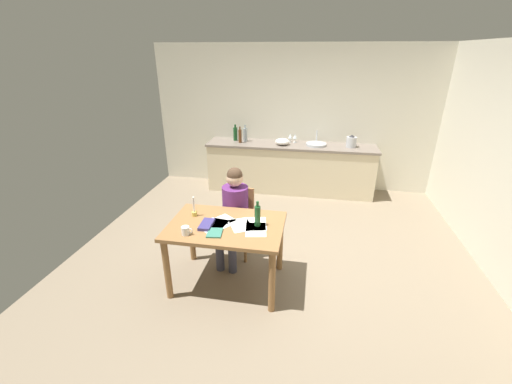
% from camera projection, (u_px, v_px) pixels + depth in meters
% --- Properties ---
extents(ground_plane, '(5.20, 5.20, 0.04)m').
position_uv_depth(ground_plane, '(274.00, 257.00, 4.28)').
color(ground_plane, '#7A6B56').
extents(wall_back, '(5.20, 0.12, 2.60)m').
position_uv_depth(wall_back, '(293.00, 118.00, 6.10)').
color(wall_back, beige).
rests_on(wall_back, ground).
extents(kitchen_counter, '(3.06, 0.64, 0.90)m').
position_uv_depth(kitchen_counter, '(290.00, 168.00, 6.11)').
color(kitchen_counter, beige).
rests_on(kitchen_counter, ground).
extents(dining_table, '(1.23, 0.84, 0.75)m').
position_uv_depth(dining_table, '(226.00, 234.00, 3.54)').
color(dining_table, olive).
rests_on(dining_table, ground).
extents(chair_at_table, '(0.44, 0.44, 0.86)m').
position_uv_depth(chair_at_table, '(238.00, 218.00, 4.20)').
color(chair_at_table, olive).
rests_on(chair_at_table, ground).
extents(person_seated, '(0.35, 0.61, 1.19)m').
position_uv_depth(person_seated, '(234.00, 209.00, 3.99)').
color(person_seated, '#592666').
rests_on(person_seated, ground).
extents(coffee_mug, '(0.12, 0.08, 0.09)m').
position_uv_depth(coffee_mug, '(186.00, 231.00, 3.29)').
color(coffee_mug, white).
rests_on(coffee_mug, dining_table).
extents(candlestick, '(0.06, 0.06, 0.23)m').
position_uv_depth(candlestick, '(194.00, 211.00, 3.65)').
color(candlestick, gold).
rests_on(candlestick, dining_table).
extents(book_magazine, '(0.17, 0.20, 0.02)m').
position_uv_depth(book_magazine, '(215.00, 233.00, 3.32)').
color(book_magazine, '#32705E').
rests_on(book_magazine, dining_table).
extents(book_cookery, '(0.13, 0.24, 0.03)m').
position_uv_depth(book_cookery, '(207.00, 224.00, 3.46)').
color(book_cookery, navy).
rests_on(book_cookery, dining_table).
extents(paper_letter, '(0.32, 0.36, 0.00)m').
position_uv_depth(paper_letter, '(241.00, 225.00, 3.48)').
color(paper_letter, white).
rests_on(paper_letter, dining_table).
extents(paper_bill, '(0.35, 0.36, 0.00)m').
position_uv_depth(paper_bill, '(220.00, 221.00, 3.56)').
color(paper_bill, white).
rests_on(paper_bill, dining_table).
extents(paper_envelope, '(0.25, 0.32, 0.00)m').
position_uv_depth(paper_envelope, '(215.00, 225.00, 3.48)').
color(paper_envelope, white).
rests_on(paper_envelope, dining_table).
extents(paper_receipt, '(0.27, 0.33, 0.00)m').
position_uv_depth(paper_receipt, '(256.00, 224.00, 3.51)').
color(paper_receipt, white).
rests_on(paper_receipt, dining_table).
extents(paper_notice, '(0.35, 0.36, 0.00)m').
position_uv_depth(paper_notice, '(215.00, 226.00, 3.46)').
color(paper_notice, white).
rests_on(paper_notice, dining_table).
extents(paper_flyer, '(0.26, 0.33, 0.00)m').
position_uv_depth(paper_flyer, '(256.00, 229.00, 3.39)').
color(paper_flyer, white).
rests_on(paper_flyer, dining_table).
extents(wine_bottle_on_table, '(0.06, 0.06, 0.28)m').
position_uv_depth(wine_bottle_on_table, '(258.00, 216.00, 3.42)').
color(wine_bottle_on_table, '#194C23').
rests_on(wine_bottle_on_table, dining_table).
extents(sink_unit, '(0.36, 0.36, 0.24)m').
position_uv_depth(sink_unit, '(316.00, 144.00, 5.86)').
color(sink_unit, '#B2B7BC').
rests_on(sink_unit, kitchen_counter).
extents(bottle_oil, '(0.08, 0.08, 0.30)m').
position_uv_depth(bottle_oil, '(235.00, 134.00, 6.14)').
color(bottle_oil, '#194C23').
rests_on(bottle_oil, kitchen_counter).
extents(bottle_vinegar, '(0.06, 0.06, 0.29)m').
position_uv_depth(bottle_vinegar, '(240.00, 136.00, 5.99)').
color(bottle_vinegar, '#593319').
rests_on(bottle_vinegar, kitchen_counter).
extents(bottle_wine_red, '(0.08, 0.08, 0.30)m').
position_uv_depth(bottle_wine_red, '(245.00, 134.00, 6.08)').
color(bottle_wine_red, '#8C999E').
rests_on(bottle_wine_red, kitchen_counter).
extents(mixing_bowl, '(0.25, 0.25, 0.11)m').
position_uv_depth(mixing_bowl, '(282.00, 142.00, 5.88)').
color(mixing_bowl, white).
rests_on(mixing_bowl, kitchen_counter).
extents(stovetop_kettle, '(0.18, 0.18, 0.22)m').
position_uv_depth(stovetop_kettle, '(351.00, 142.00, 5.72)').
color(stovetop_kettle, '#B7BABF').
rests_on(stovetop_kettle, kitchen_counter).
extents(wine_glass_near_sink, '(0.07, 0.07, 0.15)m').
position_uv_depth(wine_glass_near_sink, '(295.00, 137.00, 6.02)').
color(wine_glass_near_sink, silver).
rests_on(wine_glass_near_sink, kitchen_counter).
extents(wine_glass_by_kettle, '(0.07, 0.07, 0.15)m').
position_uv_depth(wine_glass_by_kettle, '(290.00, 136.00, 6.03)').
color(wine_glass_by_kettle, silver).
rests_on(wine_glass_by_kettle, kitchen_counter).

